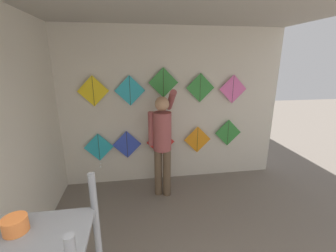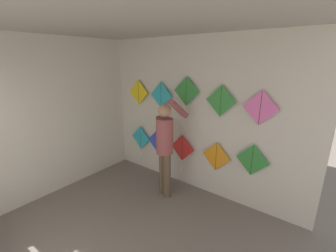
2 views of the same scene
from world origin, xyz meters
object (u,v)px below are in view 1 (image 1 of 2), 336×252
Objects in this scene: kite_3 at (197,140)px; kite_5 at (93,91)px; kite_1 at (127,145)px; kite_7 at (163,83)px; kite_2 at (161,144)px; kite_6 at (130,91)px; shopkeeper at (162,138)px; kite_4 at (228,133)px; kite_9 at (233,89)px; kite_8 at (200,88)px; kite_0 at (99,149)px.

kite_5 is (-1.83, 0.00, 0.96)m from kite_3.
kite_1 is 1.29m from kite_7.
kite_6 reaches higher than kite_2.
kite_6 is 1.00× the size of kite_7.
kite_4 is at bearing 39.02° from shopkeeper.
shopkeeper is at bearing -146.30° from kite_3.
kite_4 is at bearing 0.00° from kite_7.
kite_4 is at bearing 0.00° from kite_5.
kite_6 is (-0.49, 0.49, 0.71)m from shopkeeper.
kite_7 is at bearing 1.06° from kite_2.
kite_9 is at bearing 0.00° from kite_6.
kite_8 reaches higher than shopkeeper.
kite_1 is 1.00× the size of kite_4.
kite_3 is at bearing 180.00° from kite_8.
kite_3 is 1.00× the size of kite_7.
shopkeeper is 1.00m from kite_6.
shopkeeper is at bearing -45.38° from kite_6.
kite_0 is at bearing -179.98° from kite_9.
kite_3 is (0.74, 0.49, -0.24)m from shopkeeper.
kite_6 is 1.00× the size of kite_8.
kite_7 is (-1.26, 0.00, 0.97)m from kite_4.
kite_7 is (0.06, 0.00, 1.14)m from kite_2.
shopkeeper is at bearing -159.89° from kite_4.
kite_4 is 2.58m from kite_5.
kite_3 is 0.62m from kite_4.
kite_2 is at bearing -179.91° from kite_8.
kite_8 is at bearing 180.00° from kite_9.
kite_2 is 1.51m from kite_5.
kite_8 is at bearing 180.00° from kite_4.
kite_4 is at bearing 0.00° from kite_1.
shopkeeper is 0.57m from kite_2.
kite_6 is at bearing 0.00° from kite_1.
kite_7 is at bearing 180.00° from kite_9.
kite_5 reaches higher than kite_2.
kite_6 is at bearing 153.53° from shopkeeper.
kite_4 is 1.00× the size of kite_5.
kite_0 is 1.27× the size of kite_6.
kite_0 is at bearing -179.93° from kite_6.
kite_4 reaches higher than kite_0.
kite_0 is 2.66m from kite_9.
kite_7 is at bearing 180.00° from kite_8.
kite_7 reaches higher than kite_5.
kite_1 is 1.67m from kite_8.
shopkeeper is 1.23m from kite_0.
kite_2 is 1.26m from kite_8.
kite_5 is at bearing 180.00° from kite_8.
kite_8 reaches higher than kite_3.
kite_7 reaches higher than kite_9.
kite_8 is at bearing 0.00° from kite_6.
kite_7 is at bearing 98.41° from shopkeeper.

